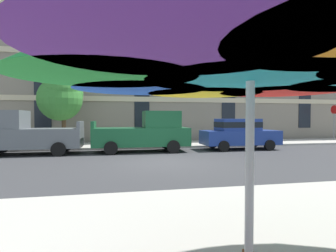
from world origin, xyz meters
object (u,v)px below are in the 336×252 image
sedan_blue (239,133)px  patio_umbrella (251,54)px  pickup_gray (24,134)px  pickup_green (145,133)px  stop_sign (334,117)px  street_tree_left (62,95)px

sedan_blue → patio_umbrella: patio_umbrella is taller
sedan_blue → pickup_gray: bearing=180.0°
pickup_gray → pickup_green: same height
sedan_blue → stop_sign: 10.59m
stop_sign → pickup_gray: bearing=-170.2°
pickup_green → sedan_blue: (5.45, -0.00, -0.08)m
stop_sign → street_tree_left: size_ratio=0.60×
stop_sign → street_tree_left: street_tree_left is taller
sedan_blue → street_tree_left: street_tree_left is taller
pickup_green → patio_umbrella: bearing=-93.1°
pickup_green → street_tree_left: (-4.82, 3.00, 2.20)m
pickup_gray → stop_sign: size_ratio=1.81×
street_tree_left → patio_umbrella: size_ratio=1.51×
pickup_green → stop_sign: bearing=13.6°
street_tree_left → sedan_blue: bearing=-16.3°
street_tree_left → patio_umbrella: (4.12, -15.70, -0.96)m
pickup_gray → patio_umbrella: size_ratio=1.65×
pickup_green → stop_sign: (15.33, 3.70, 0.85)m
sedan_blue → pickup_green: bearing=180.0°
pickup_gray → stop_sign: stop_sign is taller
pickup_gray → pickup_green: size_ratio=1.00×
patio_umbrella → pickup_green: bearing=86.9°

